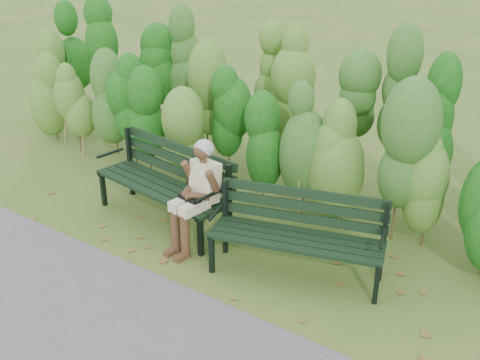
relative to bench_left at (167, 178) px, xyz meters
The scene contains 7 objects.
ground 1.18m from the bench_left, ahead, with size 80.00×80.00×0.00m, color #375518.
footpath 2.62m from the bench_left, 66.83° to the right, with size 60.00×2.50×0.01m, color #474749.
hedge_band 2.09m from the bench_left, 59.69° to the left, with size 11.04×1.67×2.42m.
leaf_litter 1.00m from the bench_left, 23.39° to the right, with size 5.62×2.24×0.01m.
bench_left is the anchor object (origin of this frame).
bench_right 2.02m from the bench_left, ahead, with size 1.98×1.11×0.94m.
seated_woman 0.82m from the bench_left, 22.30° to the right, with size 0.52×0.76×1.34m.
Camera 1 is at (3.53, -4.76, 3.57)m, focal length 42.00 mm.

